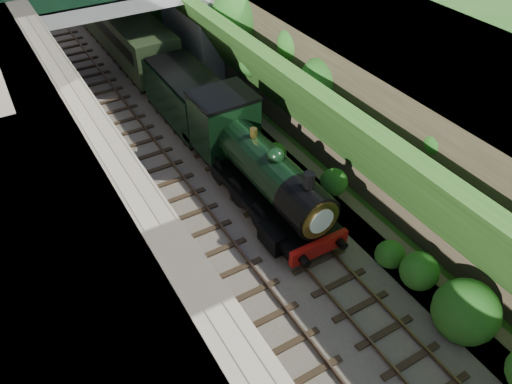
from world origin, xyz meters
name	(u,v)px	position (x,y,z in m)	size (l,w,h in m)	color
ground	(370,367)	(0.00, 0.00, 0.00)	(160.00, 160.00, 0.00)	#1E4714
trackbed	(151,106)	(0.00, 20.00, 0.10)	(10.00, 90.00, 0.20)	#473F38
retaining_wall	(41,75)	(-5.50, 20.00, 3.50)	(1.00, 90.00, 7.00)	#756B56
street_plateau_right	(285,25)	(9.50, 20.00, 3.12)	(8.00, 90.00, 6.25)	#262628
embankment_slope	(247,65)	(5.00, 16.94, 2.76)	(4.72, 90.00, 6.47)	#1E4714
track_left	(118,112)	(-2.00, 20.00, 0.25)	(2.50, 90.00, 0.20)	black
track_right	(169,98)	(1.20, 20.00, 0.25)	(2.50, 90.00, 0.20)	black
road_bridge	(132,16)	(0.94, 24.00, 4.08)	(16.00, 6.40, 7.25)	gray
tree	(243,17)	(5.91, 19.04, 4.65)	(3.60, 3.80, 6.60)	black
locomotive	(256,164)	(1.20, 9.63, 1.89)	(3.10, 10.23, 3.83)	black
tender	(187,100)	(1.20, 17.00, 1.62)	(2.70, 6.00, 3.05)	black
coach_front	(113,18)	(1.20, 29.60, 2.05)	(2.90, 18.00, 3.70)	black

